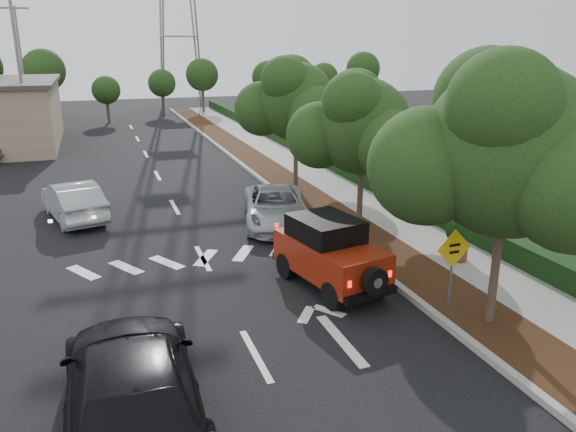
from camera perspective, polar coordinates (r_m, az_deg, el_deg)
name	(u,v)px	position (r m, az deg, el deg)	size (l,w,h in m)	color
ground	(256,356)	(12.39, -3.30, -13.97)	(120.00, 120.00, 0.00)	black
curb	(282,196)	(24.27, -0.64, 2.07)	(0.20, 70.00, 0.15)	#9E9B93
planting_strip	(303,194)	(24.60, 1.57, 2.24)	(1.80, 70.00, 0.12)	black
sidewalk	(343,191)	(25.31, 5.60, 2.59)	(2.00, 70.00, 0.12)	gray
hedge	(371,181)	(25.83, 8.45, 3.56)	(0.80, 70.00, 0.80)	black
transmission_tower	(183,108)	(59.24, -10.63, 10.70)	(7.00, 4.00, 28.00)	slate
street_tree_near	(488,325)	(14.37, 19.70, -10.38)	(3.80, 3.80, 5.92)	black
street_tree_mid	(359,234)	(19.79, 7.18, -1.83)	(3.20, 3.20, 5.32)	black
street_tree_far	(296,190)	(25.52, 0.77, 2.66)	(3.40, 3.40, 5.62)	black
light_pole_a	(31,155)	(36.98, -24.65, 5.66)	(2.00, 0.22, 9.00)	slate
light_pole_b	(30,128)	(48.88, -24.70, 8.12)	(2.00, 0.22, 9.00)	slate
red_jeep	(327,252)	(15.33, 3.98, -3.63)	(2.28, 3.89, 1.91)	black
silver_suv_ahead	(276,207)	(20.50, -1.27, 0.94)	(2.22, 4.82, 1.34)	#AAADB1
black_suv_oncoming	(132,385)	(10.34, -15.58, -16.25)	(2.30, 5.65, 1.64)	black
silver_sedan_oncoming	(73,201)	(22.60, -20.97, 1.48)	(1.54, 4.41, 1.45)	#ACB0B4
speed_hump_sign	(453,258)	(14.16, 16.41, -4.14)	(0.97, 0.09, 2.06)	slate
terracotta_planter	(459,235)	(17.54, 16.94, -1.86)	(0.77, 0.77, 1.34)	brown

